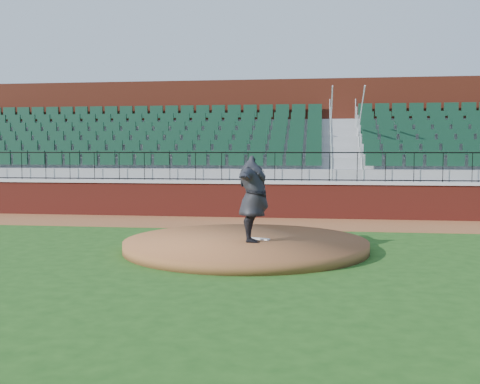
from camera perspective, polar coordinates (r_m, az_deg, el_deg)
name	(u,v)px	position (r m, az deg, el deg)	size (l,w,h in m)	color
ground	(231,252)	(13.54, -0.88, -5.95)	(90.00, 90.00, 0.00)	#1B4513
warning_track	(256,223)	(18.83, 1.63, -3.08)	(34.00, 3.20, 0.01)	brown
field_wall	(261,201)	(20.35, 2.13, -0.86)	(34.00, 0.35, 1.20)	maroon
wall_cap	(261,182)	(20.31, 2.13, 0.97)	(34.00, 0.45, 0.10)	#B7B7B7
wall_railing	(261,167)	(20.28, 2.14, 2.52)	(34.00, 0.05, 1.00)	black
seating_stands	(268,152)	(22.99, 2.82, 3.95)	(34.00, 5.10, 4.60)	gray
concourse_wall	(274,142)	(25.78, 3.38, 4.97)	(34.00, 0.50, 5.50)	maroon
pitchers_mound	(246,245)	(13.77, 0.58, -5.25)	(5.79, 5.79, 0.25)	brown
pitching_rubber	(259,239)	(13.75, 1.89, -4.66)	(0.53, 0.13, 0.04)	silver
pitcher	(253,199)	(13.26, 1.34, -0.70)	(2.47, 0.67, 2.01)	black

